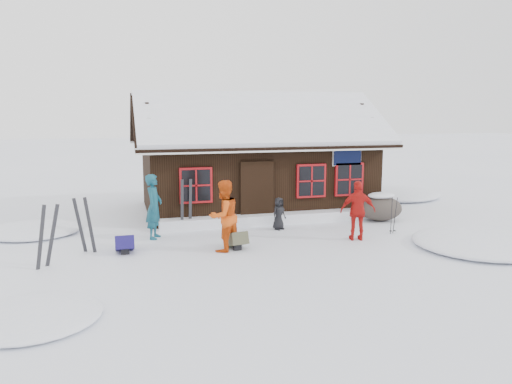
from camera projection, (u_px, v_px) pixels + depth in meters
The scene contains 15 objects.
ground at pixel (249, 244), 13.95m from camera, with size 120.00×120.00×0.00m, color white.
mountain_hut at pixel (254, 167), 18.83m from camera, with size 8.90×6.09×4.42m.
snow_drift at pixel (276, 218), 16.45m from camera, with size 7.60×0.60×0.35m, color white.
snow_mounds at pixel (284, 226), 16.15m from camera, with size 20.60×13.20×0.48m.
skier_teal at pixel (154, 207), 14.40m from camera, with size 0.69×0.45×1.89m, color #124656.
skier_orange_left at pixel (224, 216), 13.09m from camera, with size 0.92×0.72×1.89m, color #CF480E.
skier_orange_right at pixel (358, 211), 14.23m from camera, with size 1.01×0.42×1.72m, color #B61512.
skier_crouched at pixel (279, 213), 15.57m from camera, with size 0.50×0.32×1.02m, color black.
boulder at pixel (381, 208), 16.86m from camera, with size 1.49×1.12×0.86m.
ski_pair_left at pixel (47, 237), 11.78m from camera, with size 0.59×0.31×1.55m.
ski_pair_mid at pixel (85, 226), 13.00m from camera, with size 0.55×0.16×1.51m.
ski_pair_right at pixel (186, 205), 15.54m from camera, with size 0.40×0.12×1.64m.
ski_poles at pixel (393, 216), 15.04m from camera, with size 0.21×0.10×1.15m.
backpack_blue at pixel (125, 246), 13.04m from camera, with size 0.48×0.64×0.35m, color #191353.
backpack_olive at pixel (236, 242), 13.43m from camera, with size 0.47×0.63×0.34m, color #464732.
Camera 1 is at (-3.41, -13.10, 3.66)m, focal length 35.00 mm.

